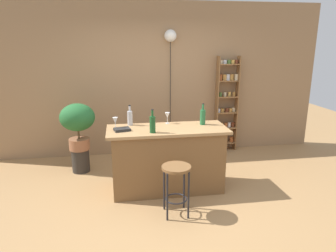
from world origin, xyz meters
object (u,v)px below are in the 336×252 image
(bar_stool, at_px, (176,178))
(cookbook, at_px, (122,129))
(pendant_globe_light, at_px, (170,38))
(wine_glass_center, at_px, (167,116))
(bottle_sauce_amber, at_px, (203,117))
(bottle_vinegar, at_px, (130,118))
(spice_shelf, at_px, (227,103))
(plant_stool, at_px, (81,160))
(potted_plant, at_px, (78,121))
(bottle_wine_red, at_px, (153,124))
(wine_glass_left, at_px, (115,121))

(bar_stool, relative_size, cookbook, 3.05)
(cookbook, relative_size, pendant_globe_light, 0.09)
(cookbook, bearing_deg, wine_glass_center, 10.45)
(bar_stool, xyz_separation_m, bottle_sauce_amber, (0.54, 0.82, 0.56))
(bar_stool, height_order, bottle_vinegar, bottle_vinegar)
(spice_shelf, relative_size, wine_glass_center, 11.21)
(bar_stool, bearing_deg, plant_stool, 130.31)
(plant_stool, height_order, cookbook, cookbook)
(spice_shelf, bearing_deg, cookbook, -143.01)
(bottle_sauce_amber, xyz_separation_m, pendant_globe_light, (-0.24, 1.42, 1.12))
(pendant_globe_light, bearing_deg, wine_glass_center, -101.38)
(bar_stool, height_order, potted_plant, potted_plant)
(plant_stool, xyz_separation_m, bottle_wine_red, (1.09, -1.03, 0.85))
(cookbook, bearing_deg, bottle_wine_red, -34.11)
(potted_plant, bearing_deg, bottle_vinegar, -36.47)
(plant_stool, bearing_deg, bottle_sauce_amber, -21.55)
(bottle_wine_red, bearing_deg, bottle_sauce_amber, 21.40)
(bar_stool, xyz_separation_m, cookbook, (-0.62, 0.67, 0.46))
(bar_stool, bearing_deg, wine_glass_left, 132.48)
(bottle_vinegar, xyz_separation_m, bottle_sauce_amber, (1.04, -0.13, 0.01))
(bottle_vinegar, bearing_deg, wine_glass_center, 1.43)
(wine_glass_center, xyz_separation_m, cookbook, (-0.67, -0.29, -0.10))
(spice_shelf, xyz_separation_m, plant_stool, (-2.72, -0.64, -0.76))
(bottle_vinegar, distance_m, wine_glass_left, 0.27)
(spice_shelf, height_order, wine_glass_left, spice_shelf)
(spice_shelf, distance_m, bottle_wine_red, 2.33)
(wine_glass_left, bearing_deg, bottle_vinegar, 39.86)
(plant_stool, relative_size, potted_plant, 0.51)
(wine_glass_center, bearing_deg, wine_glass_left, -166.06)
(bottle_wine_red, bearing_deg, bottle_vinegar, 122.88)
(wine_glass_left, bearing_deg, bottle_sauce_amber, 1.93)
(bottle_wine_red, relative_size, wine_glass_left, 1.93)
(wine_glass_center, bearing_deg, bottle_vinegar, -178.57)
(bar_stool, distance_m, bottle_vinegar, 1.21)
(plant_stool, relative_size, cookbook, 1.84)
(bar_stool, bearing_deg, bottle_vinegar, 117.87)
(spice_shelf, relative_size, bottle_wine_red, 5.82)
(bottle_vinegar, bearing_deg, pendant_globe_light, 58.08)
(plant_stool, xyz_separation_m, wine_glass_left, (0.61, -0.78, 0.84))
(bottle_sauce_amber, relative_size, cookbook, 1.49)
(bottle_vinegar, bearing_deg, cookbook, -113.52)
(bottle_wine_red, distance_m, cookbook, 0.44)
(cookbook, bearing_deg, bottle_sauce_amber, -5.97)
(potted_plant, relative_size, bottle_wine_red, 2.40)
(bar_stool, xyz_separation_m, bottle_wine_red, (-0.22, 0.52, 0.56))
(potted_plant, xyz_separation_m, bottle_sauce_amber, (1.86, -0.73, 0.18))
(plant_stool, bearing_deg, bottle_wine_red, -43.39)
(spice_shelf, xyz_separation_m, potted_plant, (-2.72, -0.64, -0.09))
(spice_shelf, distance_m, bottle_sauce_amber, 1.62)
(bottle_vinegar, xyz_separation_m, bottle_wine_red, (0.28, -0.43, 0.01))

